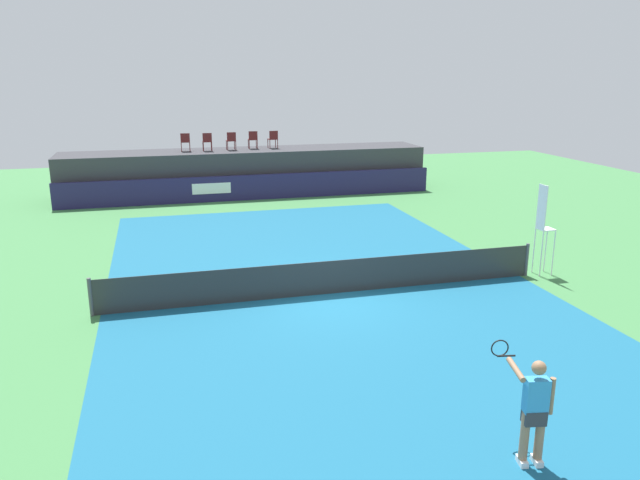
{
  "coord_description": "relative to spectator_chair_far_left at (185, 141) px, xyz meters",
  "views": [
    {
      "loc": [
        -4.37,
        -15.5,
        5.96
      ],
      "look_at": [
        0.29,
        2.0,
        1.0
      ],
      "focal_mm": 34.59,
      "sensor_mm": 36.0,
      "label": 1
    }
  ],
  "objects": [
    {
      "name": "court_inner",
      "position": [
        2.95,
        -15.29,
        -2.69
      ],
      "size": [
        12.0,
        22.0,
        0.0
      ],
      "primitive_type": "cube",
      "color": "#16597A",
      "rests_on": "ground"
    },
    {
      "name": "spectator_platform",
      "position": [
        2.95,
        0.01,
        -1.59
      ],
      "size": [
        18.0,
        2.8,
        2.2
      ],
      "primitive_type": "cube",
      "color": "#38383D",
      "rests_on": "ground"
    },
    {
      "name": "tennis_net",
      "position": [
        2.95,
        -15.29,
        -2.22
      ],
      "size": [
        12.4,
        0.02,
        0.95
      ],
      "primitive_type": "cube",
      "color": "#2D2D2D",
      "rests_on": "ground"
    },
    {
      "name": "spectator_chair_right",
      "position": [
        3.34,
        0.22,
        0.0
      ],
      "size": [
        0.45,
        0.45,
        0.89
      ],
      "color": "#561919",
      "rests_on": "spectator_platform"
    },
    {
      "name": "net_post_near",
      "position": [
        -3.25,
        -15.29,
        -2.19
      ],
      "size": [
        0.1,
        0.1,
        1.0
      ],
      "primitive_type": "cylinder",
      "color": "#4C4C51",
      "rests_on": "ground"
    },
    {
      "name": "ground_plane",
      "position": [
        2.95,
        -12.29,
        -2.69
      ],
      "size": [
        48.0,
        48.0,
        0.0
      ],
      "primitive_type": "plane",
      "color": "#3D7A42"
    },
    {
      "name": "spectator_chair_far_right",
      "position": [
        4.36,
        0.16,
        0.0
      ],
      "size": [
        0.47,
        0.47,
        0.89
      ],
      "color": "#561919",
      "rests_on": "spectator_platform"
    },
    {
      "name": "umpire_chair",
      "position": [
        9.6,
        -15.29,
        -1.11
      ],
      "size": [
        0.45,
        0.45,
        2.76
      ],
      "color": "white",
      "rests_on": "ground"
    },
    {
      "name": "sponsor_wall",
      "position": [
        2.94,
        -1.79,
        -2.09
      ],
      "size": [
        18.0,
        0.22,
        1.2
      ],
      "color": "#231E4C",
      "rests_on": "ground"
    },
    {
      "name": "spectator_chair_center",
      "position": [
        2.22,
        -0.05,
        0.0
      ],
      "size": [
        0.45,
        0.45,
        0.89
      ],
      "color": "#561919",
      "rests_on": "spectator_platform"
    },
    {
      "name": "tennis_player",
      "position": [
        3.93,
        -23.48,
        -1.73
      ],
      "size": [
        0.57,
        1.21,
        1.77
      ],
      "color": "white",
      "rests_on": "court_inner"
    },
    {
      "name": "spectator_chair_left",
      "position": [
        1.04,
        -0.14,
        0.0
      ],
      "size": [
        0.45,
        0.45,
        0.89
      ],
      "color": "#561919",
      "rests_on": "spectator_platform"
    },
    {
      "name": "spectator_chair_far_left",
      "position": [
        0.0,
        0.0,
        0.0
      ],
      "size": [
        0.46,
        0.46,
        0.89
      ],
      "color": "#561919",
      "rests_on": "spectator_platform"
    },
    {
      "name": "net_post_far",
      "position": [
        9.15,
        -15.29,
        -2.19
      ],
      "size": [
        0.1,
        0.1,
        1.0
      ],
      "primitive_type": "cylinder",
      "color": "#4C4C51",
      "rests_on": "ground"
    }
  ]
}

